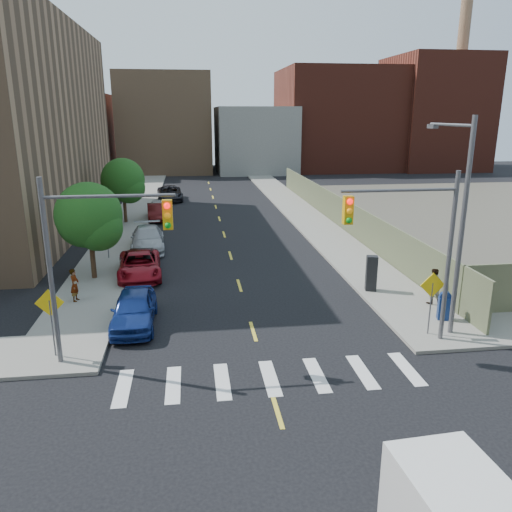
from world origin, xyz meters
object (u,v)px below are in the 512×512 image
object	(u,v)px
parked_car_silver	(148,239)
parked_car_grey	(170,193)
mailbox	(444,306)
pedestrian_east	(433,286)
pedestrian_west	(75,285)
parked_car_maroon	(156,212)
parked_car_black	(141,262)
parked_car_blue	(134,309)
payphone	(371,273)
parked_car_red	(140,265)
parked_car_white	(158,207)

from	to	relation	value
parked_car_silver	parked_car_grey	size ratio (longest dim) A/B	0.98
mailbox	pedestrian_east	world-z (taller)	pedestrian_east
pedestrian_west	parked_car_maroon	bearing A→B (deg)	-0.37
parked_car_black	parked_car_maroon	size ratio (longest dim) A/B	0.89
pedestrian_east	parked_car_maroon	bearing A→B (deg)	-57.88
parked_car_black	pedestrian_west	size ratio (longest dim) A/B	2.33
parked_car_black	pedestrian_west	world-z (taller)	pedestrian_west
parked_car_blue	payphone	xyz separation A→B (m)	(11.79, 2.67, 0.30)
parked_car_red	parked_car_grey	size ratio (longest dim) A/B	0.93
parked_car_white	payphone	xyz separation A→B (m)	(12.18, -23.03, 0.43)
parked_car_white	parked_car_grey	distance (m)	7.58
parked_car_red	parked_car_silver	world-z (taller)	parked_car_silver
parked_car_white	parked_car_silver	bearing A→B (deg)	-95.93
parked_car_blue	parked_car_black	xyz separation A→B (m)	(-0.39, 7.90, -0.15)
parked_car_white	payphone	distance (m)	26.05
parked_car_red	parked_car_silver	bearing A→B (deg)	85.26
payphone	mailbox	bearing A→B (deg)	-53.21
parked_car_black	pedestrian_east	bearing A→B (deg)	-27.18
payphone	pedestrian_east	distance (m)	3.16
parked_car_grey	parked_car_maroon	bearing A→B (deg)	-99.47
parked_car_white	parked_car_maroon	distance (m)	2.79
parked_car_silver	payphone	bearing A→B (deg)	-44.02
mailbox	pedestrian_east	distance (m)	1.95
parked_car_white	parked_car_red	bearing A→B (deg)	-95.93
payphone	parked_car_silver	bearing A→B (deg)	151.78
parked_car_blue	parked_car_red	size ratio (longest dim) A/B	0.89
parked_car_red	pedestrian_east	distance (m)	15.84
parked_car_red	mailbox	bearing A→B (deg)	-35.40
parked_car_silver	parked_car_blue	bearing A→B (deg)	-92.29
parked_car_blue	parked_car_red	xyz separation A→B (m)	(-0.39, 6.92, -0.07)
parked_car_blue	parked_car_red	distance (m)	6.93
parked_car_black	parked_car_red	xyz separation A→B (m)	(0.00, -0.97, 0.08)
parked_car_red	parked_car_grey	bearing A→B (deg)	83.46
parked_car_silver	pedestrian_west	bearing A→B (deg)	-109.70
pedestrian_east	parked_car_red	bearing A→B (deg)	-24.74
payphone	pedestrian_east	world-z (taller)	payphone
payphone	parked_car_maroon	bearing A→B (deg)	132.84
parked_car_maroon	parked_car_grey	xyz separation A→B (m)	(0.83, 10.33, 0.06)
parked_car_blue	parked_car_maroon	size ratio (longest dim) A/B	1.06
payphone	pedestrian_west	distance (m)	14.94
parked_car_black	parked_car_silver	xyz separation A→B (m)	(0.00, 4.99, 0.15)
parked_car_blue	pedestrian_east	xyz separation A→B (m)	(14.07, 0.47, 0.26)
parked_car_maroon	payphone	xyz separation A→B (m)	(12.18, -20.23, 0.37)
parked_car_silver	parked_car_red	bearing A→B (deg)	-94.02
parked_car_grey	payphone	xyz separation A→B (m)	(11.36, -30.56, 0.31)
parked_car_red	payphone	world-z (taller)	payphone
parked_car_blue	payphone	size ratio (longest dim) A/B	2.46
parked_car_blue	parked_car_black	world-z (taller)	parked_car_blue
parked_car_red	parked_car_white	world-z (taller)	parked_car_red
parked_car_blue	parked_car_silver	bearing A→B (deg)	91.51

